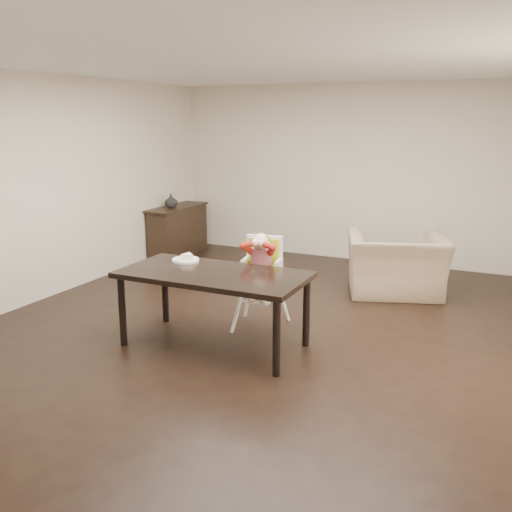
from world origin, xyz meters
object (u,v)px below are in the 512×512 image
(high_chair, at_px, (262,261))
(sideboard, at_px, (178,230))
(armchair, at_px, (397,254))
(dining_table, at_px, (214,280))

(high_chair, height_order, sideboard, high_chair)
(high_chair, xyz_separation_m, armchair, (1.06, 1.76, -0.20))
(armchair, bearing_deg, high_chair, 40.19)
(dining_table, bearing_deg, high_chair, 74.48)
(armchair, bearing_deg, sideboard, -29.13)
(dining_table, xyz_separation_m, armchair, (1.26, 2.45, -0.15))
(high_chair, bearing_deg, dining_table, -115.60)
(armchair, height_order, sideboard, armchair)
(high_chair, relative_size, armchair, 0.86)
(high_chair, bearing_deg, armchair, 48.82)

